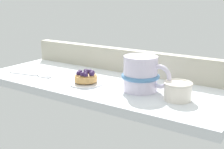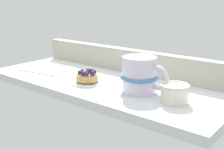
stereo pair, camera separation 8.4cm
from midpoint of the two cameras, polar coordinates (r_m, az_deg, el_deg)
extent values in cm
cube|color=silver|center=(91.90, -4.70, -2.09)|extent=(80.65, 31.72, 2.49)
cube|color=#B2AD99|center=(101.66, 0.16, 2.72)|extent=(79.04, 3.41, 8.01)
cylinder|color=white|center=(89.24, -7.82, -1.59)|extent=(10.21, 10.21, 0.87)
cylinder|color=white|center=(89.30, -7.81, -1.72)|extent=(5.62, 5.62, 0.43)
cylinder|color=tan|center=(88.86, -7.85, -0.75)|extent=(6.81, 6.81, 1.84)
cylinder|color=#A37942|center=(88.57, -7.88, -0.09)|extent=(5.99, 5.99, 0.30)
sphere|color=#331E47|center=(88.42, -7.89, 0.28)|extent=(1.45, 1.45, 1.45)
sphere|color=#331E47|center=(86.98, -6.86, 0.08)|extent=(1.58, 1.58, 1.58)
sphere|color=#331E47|center=(88.80, -6.63, 0.33)|extent=(1.63, 1.63, 1.63)
sphere|color=#331E47|center=(90.10, -7.04, 0.52)|extent=(1.62, 1.62, 1.62)
sphere|color=#331E47|center=(90.60, -7.78, 0.57)|extent=(1.62, 1.62, 1.62)
sphere|color=#331E47|center=(89.70, -8.96, 0.38)|extent=(1.59, 1.59, 1.59)
sphere|color=#331E47|center=(88.30, -9.27, 0.18)|extent=(1.45, 1.45, 1.45)
sphere|color=#331E47|center=(86.83, -8.61, 0.00)|extent=(1.46, 1.46, 1.46)
sphere|color=#331E47|center=(86.36, -7.99, -0.14)|extent=(1.54, 1.54, 1.54)
cylinder|color=silver|center=(81.08, 2.61, 0.14)|extent=(9.56, 9.56, 9.90)
torus|color=#4C7FB2|center=(81.27, 2.61, -0.35)|extent=(10.80, 10.80, 1.19)
torus|color=silver|center=(78.40, 6.22, -0.46)|extent=(6.74, 1.19, 6.74)
cube|color=silver|center=(104.62, -19.08, 0.14)|extent=(11.70, 2.91, 0.60)
cube|color=silver|center=(100.88, -16.57, -0.19)|extent=(1.28, 0.78, 0.60)
cube|color=silver|center=(97.92, -15.37, -0.56)|extent=(3.48, 0.90, 0.60)
cube|color=silver|center=(98.48, -15.11, -0.46)|extent=(3.48, 0.90, 0.60)
cube|color=silver|center=(99.03, -14.86, -0.35)|extent=(3.48, 0.90, 0.60)
cube|color=silver|center=(99.59, -14.60, -0.25)|extent=(3.48, 0.90, 0.60)
cylinder|color=silver|center=(75.60, 9.64, -3.37)|extent=(7.01, 7.01, 4.40)
torus|color=beige|center=(74.93, 9.71, -1.77)|extent=(7.47, 7.47, 0.60)
camera|label=1|loc=(0.04, -92.86, -0.78)|focal=46.82mm
camera|label=2|loc=(0.04, 87.14, 0.78)|focal=46.82mm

